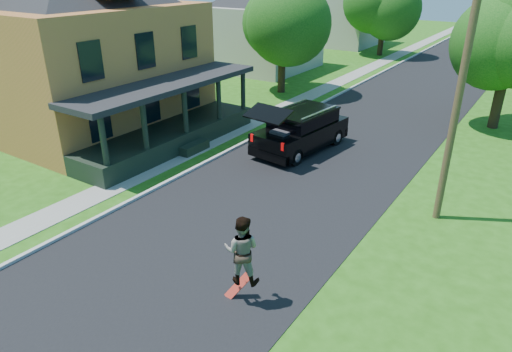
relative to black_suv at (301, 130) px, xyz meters
The scene contains 14 objects.
ground 9.16m from the black_suv, 81.15° to the right, with size 140.00×140.00×0.00m, color #265611.
street 11.13m from the black_suv, 82.75° to the left, with size 8.00×120.00×0.02m, color black.
curb 11.36m from the black_suv, 103.54° to the left, with size 0.15×120.00×0.12m, color #ADADA7.
sidewalk 11.82m from the black_suv, 110.89° to the left, with size 1.30×120.00×0.03m, color gray.
front_walk 8.69m from the black_suv, 159.69° to the right, with size 6.50×1.20×0.03m, color gray.
main_house 12.43m from the black_suv, 165.25° to the right, with size 15.56×15.56×10.10m.
neighbor_house_mid 19.54m from the black_suv, 128.89° to the left, with size 12.78×12.78×8.30m.
neighbor_house_far 33.43m from the black_suv, 111.32° to the left, with size 12.78×12.78×8.30m.
black_suv is the anchor object (origin of this frame).
skateboarder 10.99m from the black_suv, 69.19° to the right, with size 1.10×1.00×1.85m.
skateboard 10.91m from the black_suv, 70.00° to the right, with size 0.64×0.45×0.78m.
tree_left_mid 11.57m from the black_suv, 125.64° to the left, with size 6.57×6.37×7.45m.
tree_left_far 27.50m from the black_suv, 102.13° to the left, with size 6.68×6.78×8.16m.
utility_pole_near 8.40m from the black_suv, 23.20° to the right, with size 1.47×0.36×8.82m.
Camera 1 is at (8.02, -8.91, 7.92)m, focal length 32.00 mm.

